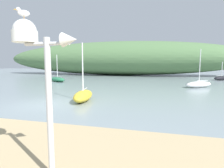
% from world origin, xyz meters
% --- Properties ---
extents(ground_plane, '(120.00, 120.00, 0.00)m').
position_xyz_m(ground_plane, '(0.00, 0.00, 0.00)').
color(ground_plane, gray).
extents(distant_hill, '(50.76, 10.34, 6.84)m').
position_xyz_m(distant_hill, '(-1.69, 27.44, 3.42)').
color(distant_hill, '#517547').
rests_on(distant_hill, ground).
extents(mast_structure, '(1.33, 0.48, 3.15)m').
position_xyz_m(mast_structure, '(4.13, -6.47, 2.77)').
color(mast_structure, silver).
rests_on(mast_structure, beach_sand).
extents(seagull_on_radar, '(0.26, 0.23, 0.21)m').
position_xyz_m(seagull_on_radar, '(3.92, -6.48, 3.47)').
color(seagull_on_radar, orange).
rests_on(seagull_on_radar, mast_structure).
extents(sailboat_far_left, '(3.51, 2.91, 3.59)m').
position_xyz_m(sailboat_far_left, '(-6.65, 12.28, 0.31)').
color(sailboat_far_left, '#287A4C').
rests_on(sailboat_far_left, ground).
extents(sailboat_west_reach, '(3.18, 2.69, 3.89)m').
position_xyz_m(sailboat_west_reach, '(10.52, 10.49, 0.34)').
color(sailboat_west_reach, white).
rests_on(sailboat_west_reach, ground).
extents(sailboat_near_shore, '(1.45, 2.98, 3.80)m').
position_xyz_m(sailboat_near_shore, '(1.70, 1.45, 0.37)').
color(sailboat_near_shore, gold).
rests_on(sailboat_near_shore, ground).
extents(sailboat_outer_mooring, '(2.68, 2.21, 2.67)m').
position_xyz_m(sailboat_outer_mooring, '(15.36, 19.80, 0.30)').
color(sailboat_outer_mooring, black).
rests_on(sailboat_outer_mooring, ground).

